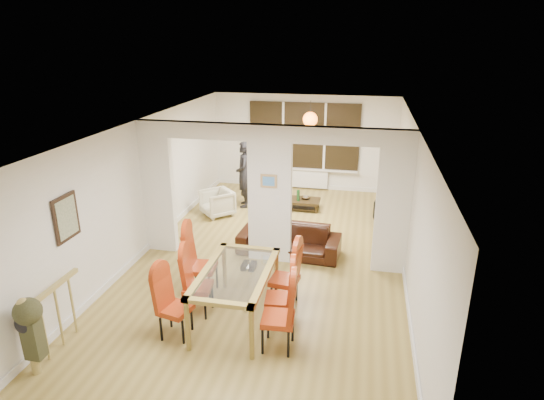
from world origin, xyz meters
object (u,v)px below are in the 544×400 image
(dining_table, at_px, (236,295))
(dining_chair_lc, at_px, (201,263))
(sofa, at_px, (289,240))
(armchair, at_px, (217,203))
(dining_chair_la, at_px, (175,304))
(dining_chair_rc, at_px, (284,275))
(dining_chair_lb, at_px, (198,283))
(person, at_px, (244,174))
(coffee_table, at_px, (297,204))
(bowl, at_px, (305,198))
(television, at_px, (376,205))
(dining_chair_ra, at_px, (278,313))
(bottle, at_px, (298,195))
(dining_chair_rb, at_px, (279,295))

(dining_table, relative_size, dining_chair_lc, 1.54)
(sofa, xyz_separation_m, armchair, (-2.03, 1.68, 0.02))
(sofa, bearing_deg, dining_chair_la, -107.80)
(dining_table, bearing_deg, dining_chair_rc, 39.76)
(dining_chair_lb, xyz_separation_m, person, (-0.54, 4.71, 0.32))
(dining_chair_lb, distance_m, coffee_table, 4.86)
(dining_chair_rc, distance_m, bowl, 4.38)
(dining_table, xyz_separation_m, bowl, (0.37, 4.89, -0.13))
(coffee_table, distance_m, bowl, 0.26)
(dining_chair_la, xyz_separation_m, television, (2.81, 5.21, -0.21))
(dining_chair_ra, xyz_separation_m, bottle, (-0.52, 5.25, -0.14))
(dining_chair_lb, distance_m, dining_chair_lc, 0.55)
(coffee_table, relative_size, bottle, 3.73)
(dining_chair_rc, distance_m, person, 4.62)
(bottle, bearing_deg, dining_chair_lb, -100.17)
(dining_table, distance_m, bottle, 4.73)
(dining_chair_lb, bearing_deg, armchair, 97.40)
(dining_chair_rc, bearing_deg, sofa, 104.26)
(dining_chair_la, bearing_deg, dining_chair_rc, 51.60)
(dining_chair_lb, relative_size, coffee_table, 0.92)
(television, distance_m, coffee_table, 1.92)
(sofa, bearing_deg, bowl, 94.09)
(dining_chair_rc, height_order, armchair, dining_chair_rc)
(dining_chair_la, xyz_separation_m, bowl, (1.10, 5.44, -0.22))
(person, bearing_deg, bowl, 80.13)
(sofa, relative_size, television, 1.88)
(dining_chair_lc, height_order, bottle, dining_chair_lc)
(armchair, distance_m, person, 1.02)
(dining_chair_lb, relative_size, sofa, 0.52)
(bowl, bearing_deg, dining_chair_ra, -86.10)
(person, relative_size, television, 1.58)
(coffee_table, bearing_deg, armchair, -155.92)
(dining_chair_ra, distance_m, bottle, 5.28)
(bottle, height_order, bowl, bottle)
(dining_chair_lc, relative_size, bottle, 3.82)
(television, xyz_separation_m, coffee_table, (-1.91, 0.18, -0.17))
(dining_chair_rb, xyz_separation_m, bottle, (-0.44, 4.74, -0.10))
(dining_chair_lc, height_order, bowl, dining_chair_lc)
(dining_chair_ra, relative_size, bottle, 3.63)
(dining_chair_lb, xyz_separation_m, dining_chair_rb, (1.28, -0.07, -0.00))
(sofa, bearing_deg, person, 126.12)
(dining_table, height_order, bottle, dining_table)
(dining_chair_lc, xyz_separation_m, bowl, (1.12, 4.29, -0.29))
(dining_table, bearing_deg, person, 103.67)
(television, bearing_deg, dining_chair_la, 163.68)
(dining_table, xyz_separation_m, sofa, (0.40, 2.34, -0.12))
(dining_chair_lc, height_order, dining_chair_rb, dining_chair_lc)
(sofa, bearing_deg, coffee_table, 98.61)
(dining_chair_la, bearing_deg, dining_chair_lb, 93.49)
(dining_chair_rb, relative_size, dining_chair_rc, 0.96)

